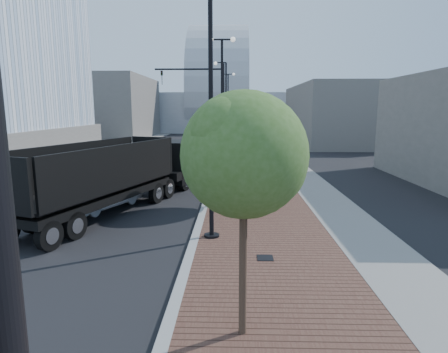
{
  "coord_description": "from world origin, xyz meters",
  "views": [
    {
      "loc": [
        1.41,
        -3.17,
        4.71
      ],
      "look_at": [
        1.0,
        12.0,
        2.0
      ],
      "focal_mm": 30.14,
      "sensor_mm": 36.0,
      "label": 1
    }
  ],
  "objects_px": {
    "dump_truck": "(144,174)",
    "dark_car_mid": "(133,157)",
    "pedestrian": "(302,161)",
    "white_sedan": "(103,194)"
  },
  "relations": [
    {
      "from": "dump_truck",
      "to": "dark_car_mid",
      "type": "distance_m",
      "value": 14.05
    },
    {
      "from": "dark_car_mid",
      "to": "pedestrian",
      "type": "relative_size",
      "value": 2.71
    },
    {
      "from": "dump_truck",
      "to": "dark_car_mid",
      "type": "xyz_separation_m",
      "value": [
        -4.21,
        13.38,
        -0.77
      ]
    },
    {
      "from": "white_sedan",
      "to": "dark_car_mid",
      "type": "bearing_deg",
      "value": 123.92
    },
    {
      "from": "dump_truck",
      "to": "pedestrian",
      "type": "height_order",
      "value": "dump_truck"
    },
    {
      "from": "dump_truck",
      "to": "pedestrian",
      "type": "relative_size",
      "value": 8.39
    },
    {
      "from": "dark_car_mid",
      "to": "pedestrian",
      "type": "height_order",
      "value": "pedestrian"
    },
    {
      "from": "white_sedan",
      "to": "pedestrian",
      "type": "height_order",
      "value": "pedestrian"
    },
    {
      "from": "white_sedan",
      "to": "dark_car_mid",
      "type": "relative_size",
      "value": 0.99
    },
    {
      "from": "white_sedan",
      "to": "dark_car_mid",
      "type": "xyz_separation_m",
      "value": [
        -2.67,
        15.36,
        -0.11
      ]
    }
  ]
}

